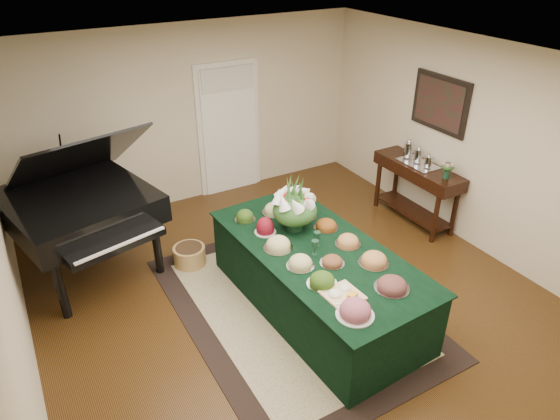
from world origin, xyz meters
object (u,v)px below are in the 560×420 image
buffet_table (316,278)px  floral_centerpiece (295,205)px  grand_piano (79,204)px  mahogany_sideboard (417,177)px

buffet_table → floral_centerpiece: bearing=90.1°
floral_centerpiece → grand_piano: bearing=143.6°
buffet_table → mahogany_sideboard: size_ratio=1.94×
buffet_table → floral_centerpiece: size_ratio=5.28×
buffet_table → grand_piano: (-2.07, 2.01, 0.55)m
floral_centerpiece → grand_piano: 2.57m
grand_piano → floral_centerpiece: bearing=-36.4°
floral_centerpiece → grand_piano: grand_piano is taller
grand_piano → mahogany_sideboard: (4.41, -1.06, -0.25)m
grand_piano → mahogany_sideboard: bearing=-13.6°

